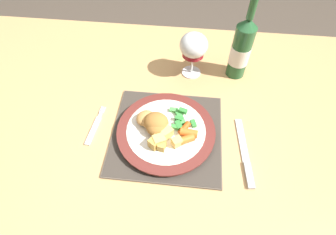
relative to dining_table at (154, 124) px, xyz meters
The scene contains 12 objects.
ground_plane 0.66m from the dining_table, ahead, with size 6.00×6.00×0.00m, color #4C4238.
dining_table is the anchor object (origin of this frame).
placemat 0.13m from the dining_table, 60.34° to the right, with size 0.30×0.29×0.01m.
dinner_plate 0.14m from the dining_table, 61.54° to the right, with size 0.27×0.27×0.02m.
breaded_croquettes 0.16m from the dining_table, 79.10° to the right, with size 0.11×0.10×0.05m.
green_beans_pile 0.15m from the dining_table, 32.92° to the right, with size 0.08×0.08×0.02m.
glazed_carrots 0.19m from the dining_table, 44.56° to the right, with size 0.05×0.07×0.02m.
fork 0.20m from the dining_table, 149.69° to the right, with size 0.03×0.14×0.01m.
table_knife 0.31m from the dining_table, 28.10° to the right, with size 0.04×0.21×0.01m.
wine_glass 0.27m from the dining_table, 57.63° to the left, with size 0.09×0.09×0.15m.
bottle 0.36m from the dining_table, 35.64° to the left, with size 0.06×0.06×0.29m.
roast_potatoes 0.19m from the dining_table, 70.91° to the right, with size 0.09×0.07×0.03m.
Camera 1 is at (0.10, -0.49, 1.35)m, focal length 28.00 mm.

